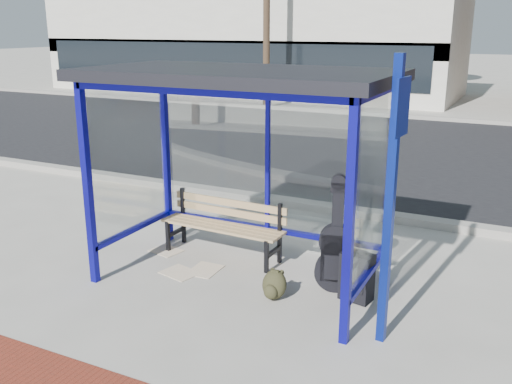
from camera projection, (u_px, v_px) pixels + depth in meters
The scene contains 15 objects.
ground at pixel (240, 281), 6.63m from camera, with size 120.00×120.00×0.00m, color #B2ADA0.
curb_near at pixel (324, 207), 9.11m from camera, with size 60.00×0.25×0.12m, color gray.
street_asphalt at pixel (397, 151), 13.52m from camera, with size 60.00×10.00×0.00m, color black.
curb_far at pixel (435, 118), 17.89m from camera, with size 60.00×0.25×0.12m, color gray.
far_sidewalk at pixel (444, 112), 19.54m from camera, with size 60.00×4.00×0.01m, color #B2ADA0.
bus_shelter at pixel (241, 102), 6.11m from camera, with size 3.30×1.80×2.42m.
storefront_white at pixel (249, 46), 25.38m from camera, with size 18.00×6.04×4.00m.
bench at pixel (224, 223), 7.26m from camera, with size 1.65×0.46×0.77m.
guitar_bag at pixel (336, 252), 6.26m from camera, with size 0.48×0.25×1.26m.
suitcase at pixel (357, 277), 6.09m from camera, with size 0.37×0.27×0.58m.
backpack at pixel (274, 286), 6.15m from camera, with size 0.27×0.25×0.33m.
sign_post at pixel (392, 189), 4.97m from camera, with size 0.12×0.33×2.64m.
newspaper_a at pixel (166, 251), 7.51m from camera, with size 0.39×0.31×0.01m, color white.
newspaper_b at pixel (180, 273), 6.84m from camera, with size 0.42×0.33×0.01m, color white.
newspaper_c at pixel (205, 270), 6.92m from camera, with size 0.43×0.34×0.01m, color white.
Camera 1 is at (2.86, -5.36, 2.85)m, focal length 40.00 mm.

